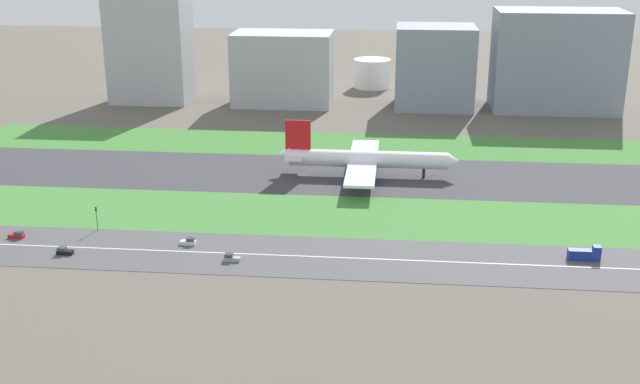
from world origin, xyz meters
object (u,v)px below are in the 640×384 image
car_4 (231,258)px  car_3 (189,242)px  traffic_light (97,217)px  terminal_building (150,46)px  hangar_building (283,69)px  fuel_tank_west (372,73)px  car_0 (64,251)px  car_2 (17,235)px  office_tower (435,67)px  airliner (364,159)px  cargo_warehouse (556,61)px  truck_0 (585,254)px

car_4 → car_3: size_ratio=1.00×
traffic_light → terminal_building: size_ratio=0.13×
hangar_building → fuel_tank_west: hangar_building is taller
traffic_light → hangar_building: hangar_building is taller
terminal_building → car_0: bearing=-80.2°
car_2 → fuel_tank_west: 245.57m
car_4 → office_tower: bearing=-107.5°
airliner → office_tower: bearing=75.8°
car_3 → cargo_warehouse: (131.48, 182.00, 22.60)m
car_3 → hangar_building: hangar_building is taller
car_3 → office_tower: (74.65, 182.00, 18.60)m
car_4 → truck_0: size_ratio=0.52×
car_3 → fuel_tank_west: size_ratio=0.22×
car_2 → car_3: 50.14m
car_4 → office_tower: 202.17m
office_tower → car_3: bearing=-112.3°
car_0 → car_3: (31.99, 10.00, 0.00)m
airliner → car_4: size_ratio=14.77×
terminal_building → cargo_warehouse: size_ratio=0.94×
truck_0 → hangar_building: size_ratio=0.18×
hangar_building → traffic_light: bearing=-99.9°
hangar_building → fuel_tank_west: bearing=46.8°
cargo_warehouse → car_4: bearing=-121.4°
car_0 → fuel_tank_west: bearing=-107.6°
car_0 → cargo_warehouse: size_ratio=0.07×
office_tower → terminal_building: bearing=180.0°
traffic_light → car_0: bearing=-98.4°
truck_0 → traffic_light: (-137.45, 7.99, 2.62)m
traffic_light → terminal_building: bearing=101.7°
terminal_building → truck_0: bearing=-46.4°
airliner → hangar_building: (-44.88, 114.00, 11.31)m
office_tower → cargo_warehouse: cargo_warehouse is taller
airliner → hangar_building: bearing=111.5°
car_2 → hangar_building: (51.11, 182.00, 16.62)m
traffic_light → office_tower: (103.98, 174.01, 15.24)m
car_4 → car_2: bearing=-8.8°
car_3 → terminal_building: 195.17m
truck_0 → fuel_tank_west: (-64.84, 227.00, 6.03)m
truck_0 → cargo_warehouse: cargo_warehouse is taller
car_4 → fuel_tank_west: fuel_tank_west is taller
car_4 → cargo_warehouse: bearing=-121.4°
car_2 → hangar_building: hangar_building is taller
car_0 → cargo_warehouse: bearing=-130.4°
truck_0 → fuel_tank_west: fuel_tank_west is taller
car_0 → car_3: same height
airliner → car_3: size_ratio=14.77×
truck_0 → traffic_light: size_ratio=1.17×
traffic_light → office_tower: 203.28m
terminal_building → office_tower: bearing=0.0°
cargo_warehouse → terminal_building: bearing=180.0°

